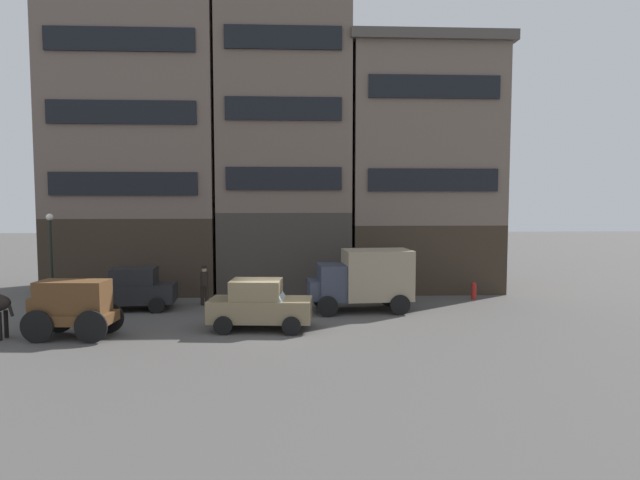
{
  "coord_description": "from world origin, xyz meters",
  "views": [
    {
      "loc": [
        0.78,
        -19.58,
        4.7
      ],
      "look_at": [
        1.85,
        1.87,
        3.12
      ],
      "focal_mm": 30.07,
      "sensor_mm": 36.0,
      "label": 1
    }
  ],
  "objects": [
    {
      "name": "ground_plane",
      "position": [
        0.0,
        0.0,
        0.0
      ],
      "size": [
        120.0,
        120.0,
        0.0
      ],
      "primitive_type": "plane",
      "color": "#4C4947"
    },
    {
      "name": "building_far_left",
      "position": [
        -7.26,
        9.36,
        8.89
      ],
      "size": [
        8.77,
        6.54,
        17.7
      ],
      "color": "#33281E",
      "rests_on": "ground_plane"
    },
    {
      "name": "building_center_left",
      "position": [
        0.33,
        9.36,
        8.97
      ],
      "size": [
        7.11,
        6.54,
        17.84
      ],
      "color": "#38332D",
      "rests_on": "ground_plane"
    },
    {
      "name": "building_center_right",
      "position": [
        7.59,
        9.36,
        6.49
      ],
      "size": [
        8.1,
        6.54,
        12.9
      ],
      "color": "#33281E",
      "rests_on": "ground_plane"
    },
    {
      "name": "cargo_wagon",
      "position": [
        -6.8,
        -1.1,
        1.15
      ],
      "size": [
        2.99,
        1.69,
        1.98
      ],
      "color": "brown",
      "rests_on": "ground_plane"
    },
    {
      "name": "delivery_truck_near",
      "position": [
        3.75,
        2.86,
        1.42
      ],
      "size": [
        4.46,
        2.4,
        2.62
      ],
      "color": "#333847",
      "rests_on": "ground_plane"
    },
    {
      "name": "sedan_dark",
      "position": [
        -0.47,
        -0.2,
        0.91
      ],
      "size": [
        3.82,
        2.11,
        1.83
      ],
      "color": "#7A6B4C",
      "rests_on": "ground_plane"
    },
    {
      "name": "sedan_light",
      "position": [
        -6.18,
        3.59,
        0.91
      ],
      "size": [
        3.81,
        2.09,
        1.83
      ],
      "color": "black",
      "rests_on": "ground_plane"
    },
    {
      "name": "pedestrian_officer",
      "position": [
        -3.23,
        4.5,
        0.98
      ],
      "size": [
        0.46,
        0.46,
        1.79
      ],
      "color": "black",
      "rests_on": "ground_plane"
    },
    {
      "name": "streetlamp_curbside",
      "position": [
        -10.24,
        5.22,
        2.67
      ],
      "size": [
        0.32,
        0.32,
        4.12
      ],
      "color": "black",
      "rests_on": "ground_plane"
    },
    {
      "name": "fire_hydrant_curbside",
      "position": [
        9.36,
        5.29,
        0.43
      ],
      "size": [
        0.24,
        0.24,
        0.83
      ],
      "color": "maroon",
      "rests_on": "ground_plane"
    }
  ]
}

